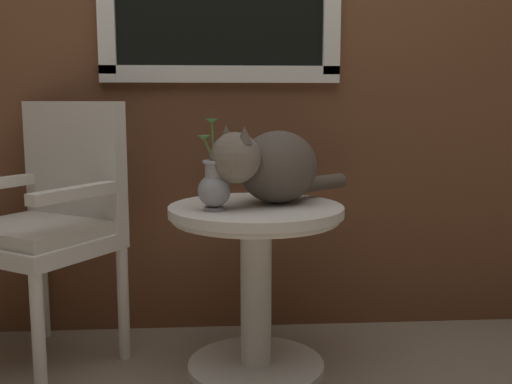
{
  "coord_description": "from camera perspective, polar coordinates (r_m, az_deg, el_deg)",
  "views": [
    {
      "loc": [
        -0.08,
        -1.9,
        1.0
      ],
      "look_at": [
        0.07,
        0.24,
        0.67
      ],
      "focal_mm": 42.68,
      "sensor_mm": 36.0,
      "label": 1
    }
  ],
  "objects": [
    {
      "name": "cat",
      "position": [
        2.2,
        1.42,
        2.5
      ],
      "size": [
        0.55,
        0.45,
        0.29
      ],
      "color": "brown",
      "rests_on": "wicker_side_table"
    },
    {
      "name": "wicker_side_table",
      "position": [
        2.23,
        0.0,
        -6.43
      ],
      "size": [
        0.63,
        0.63,
        0.62
      ],
      "color": "silver",
      "rests_on": "ground_plane"
    },
    {
      "name": "pewter_vase_with_ivy",
      "position": [
        2.09,
        -3.97,
        0.65
      ],
      "size": [
        0.11,
        0.11,
        0.31
      ],
      "color": "#99999E",
      "rests_on": "wicker_side_table"
    },
    {
      "name": "wicker_chair",
      "position": [
        2.42,
        -18.71,
        -2.12
      ],
      "size": [
        0.66,
        0.65,
        1.0
      ],
      "color": "silver",
      "rests_on": "ground_plane"
    },
    {
      "name": "back_wall",
      "position": [
        2.64,
        -2.37,
        15.38
      ],
      "size": [
        4.0,
        0.07,
        2.6
      ],
      "color": "brown",
      "rests_on": "ground_plane"
    }
  ]
}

